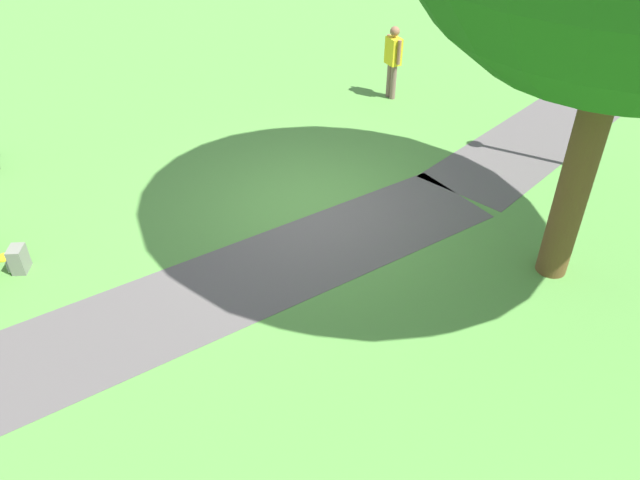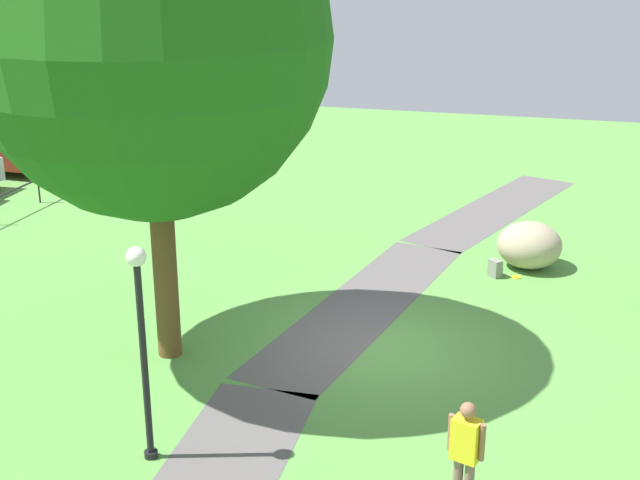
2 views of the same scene
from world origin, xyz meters
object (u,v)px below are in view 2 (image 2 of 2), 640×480
object	(u,v)px
lawn_boulder	(529,245)
backpack_by_boulder	(495,269)
lamp_post	(142,331)
large_shade_tree	(150,39)
man_near_boulder	(466,449)
delivery_van	(45,125)
frisbee_on_grass	(516,277)

from	to	relation	value
lawn_boulder	backpack_by_boulder	size ratio (longest dim) A/B	5.12
lamp_post	backpack_by_boulder	distance (m)	9.83
large_shade_tree	man_near_boulder	xyz separation A→B (m)	(-3.11, -5.71, -4.73)
delivery_van	large_shade_tree	bearing A→B (deg)	-139.76
lamp_post	lawn_boulder	bearing A→B (deg)	-27.33
man_near_boulder	delivery_van	distance (m)	22.55
man_near_boulder	delivery_van	xyz separation A→B (m)	(15.60, 16.28, 0.34)
lamp_post	delivery_van	world-z (taller)	lamp_post
large_shade_tree	lamp_post	bearing A→B (deg)	-159.36
frisbee_on_grass	man_near_boulder	bearing A→B (deg)	178.87
lawn_boulder	backpack_by_boulder	distance (m)	1.13
man_near_boulder	frisbee_on_grass	xyz separation A→B (m)	(8.73, -0.17, -0.91)
lamp_post	frisbee_on_grass	bearing A→B (deg)	-28.25
large_shade_tree	man_near_boulder	size ratio (longest dim) A/B	5.40
man_near_boulder	backpack_by_boulder	distance (m)	8.69
lawn_boulder	frisbee_on_grass	world-z (taller)	lawn_boulder
man_near_boulder	large_shade_tree	bearing A→B (deg)	61.41
man_near_boulder	lawn_boulder	bearing A→B (deg)	-2.33
backpack_by_boulder	lamp_post	bearing A→B (deg)	154.00
delivery_van	man_near_boulder	bearing A→B (deg)	-133.78
backpack_by_boulder	delivery_van	distance (m)	17.45
lamp_post	backpack_by_boulder	world-z (taller)	lamp_post
lamp_post	frisbee_on_grass	distance (m)	10.14
large_shade_tree	lamp_post	distance (m)	4.93
lamp_post	delivery_van	distance (m)	19.56
lawn_boulder	man_near_boulder	size ratio (longest dim) A/B	1.28
backpack_by_boulder	large_shade_tree	bearing A→B (deg)	135.70
lamp_post	frisbee_on_grass	xyz separation A→B (m)	(8.75, -4.70, -2.03)
large_shade_tree	backpack_by_boulder	world-z (taller)	large_shade_tree
man_near_boulder	frisbee_on_grass	distance (m)	8.78
man_near_boulder	frisbee_on_grass	size ratio (longest dim) A/B	7.28
lamp_post	delivery_van	xyz separation A→B (m)	(15.62, 11.75, -0.77)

